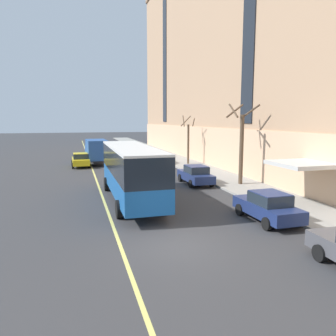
% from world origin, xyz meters
% --- Properties ---
extents(ground_plane, '(260.00, 260.00, 0.00)m').
position_xyz_m(ground_plane, '(0.00, 0.00, 0.00)').
color(ground_plane, '#38383A').
extents(sidewalk, '(4.15, 160.00, 0.15)m').
position_xyz_m(sidewalk, '(8.86, 3.00, 0.07)').
color(sidewalk, '#9E9B93').
rests_on(sidewalk, ground).
extents(city_bus, '(2.78, 11.25, 3.59)m').
position_xyz_m(city_bus, '(-0.46, 7.82, 2.08)').
color(city_bus, '#19569E').
rests_on(city_bus, ground).
extents(parked_car_white_1, '(2.04, 4.54, 1.56)m').
position_xyz_m(parked_car_white_1, '(5.63, 25.10, 0.78)').
color(parked_car_white_1, silver).
rests_on(parked_car_white_1, ground).
extents(parked_car_navy_2, '(2.00, 4.24, 1.56)m').
position_xyz_m(parked_car_navy_2, '(5.69, 1.84, 0.78)').
color(parked_car_navy_2, navy).
rests_on(parked_car_navy_2, ground).
extents(parked_car_black_3, '(1.94, 4.34, 1.56)m').
position_xyz_m(parked_car_black_3, '(5.61, 33.47, 0.78)').
color(parked_car_black_3, black).
rests_on(parked_car_black_3, ground).
extents(parked_car_navy_4, '(1.95, 4.46, 1.56)m').
position_xyz_m(parked_car_navy_4, '(5.59, 12.21, 0.78)').
color(parked_car_navy_4, navy).
rests_on(parked_car_navy_4, ground).
extents(box_truck, '(2.55, 6.77, 2.94)m').
position_xyz_m(box_truck, '(-1.48, 27.08, 1.68)').
color(box_truck, '#285199').
rests_on(box_truck, ground).
extents(taxi_cab, '(2.05, 4.33, 1.56)m').
position_xyz_m(taxi_cab, '(-3.33, 25.18, 0.78)').
color(taxi_cab, yellow).
rests_on(taxi_cab, ground).
extents(street_tree_far_uptown, '(2.32, 1.96, 6.38)m').
position_xyz_m(street_tree_far_uptown, '(8.86, 10.75, 3.44)').
color(street_tree_far_uptown, brown).
rests_on(street_tree_far_uptown, sidewalk).
extents(street_tree_far_downtown, '(1.54, 1.54, 5.61)m').
position_xyz_m(street_tree_far_downtown, '(8.85, 23.46, 2.90)').
color(street_tree_far_downtown, brown).
rests_on(street_tree_far_downtown, sidewalk).
extents(lane_centerline, '(0.16, 140.00, 0.01)m').
position_xyz_m(lane_centerline, '(-2.16, 3.00, 0.00)').
color(lane_centerline, '#E0D66B').
rests_on(lane_centerline, ground).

